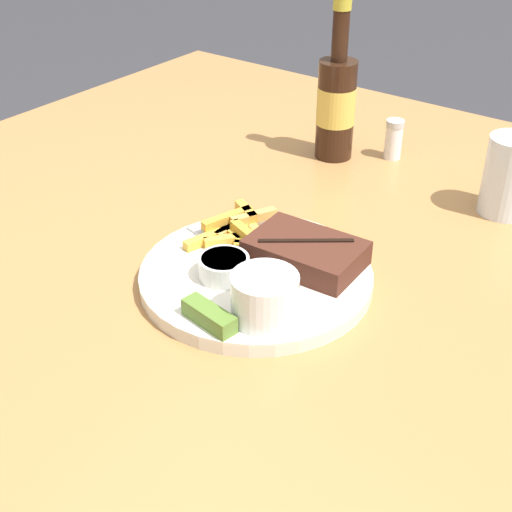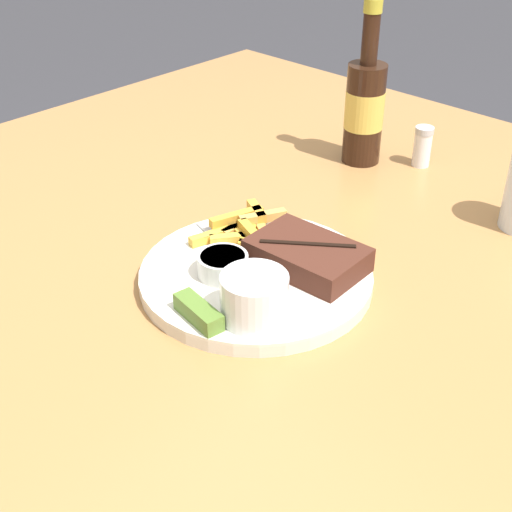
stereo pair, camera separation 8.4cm
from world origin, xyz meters
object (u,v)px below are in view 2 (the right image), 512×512
Objects in this scene: dipping_sauce_cup at (223,264)px; beer_bottle at (365,107)px; dinner_plate at (256,276)px; salt_shaker at (423,146)px; fork_utensil at (224,242)px; pickle_spear at (198,312)px; steak_portion at (307,255)px; knife_utensil at (281,262)px; coleslaw_cup at (254,295)px.

dipping_sauce_cup is 0.24× the size of beer_bottle.
dinner_plate is 4.32× the size of salt_shaker.
dinner_plate is 0.07m from fork_utensil.
pickle_spear is at bearing -79.03° from dinner_plate.
dinner_plate is at bearing -128.51° from steak_portion.
beer_bottle is (-0.10, 0.41, 0.06)m from dipping_sauce_cup.
knife_utensil is 0.37m from beer_bottle.
dipping_sauce_cup reaches higher than pickle_spear.
dipping_sauce_cup is (-0.02, -0.03, 0.02)m from dinner_plate.
steak_portion is at bearing 29.13° from fork_utensil.
fork_utensil reaches higher than dinner_plate.
fork_utensil is at bearing 125.83° from pickle_spear.
salt_shaker reaches higher than dinner_plate.
dipping_sauce_cup is at bearing -88.00° from salt_shaker.
steak_portion is (0.04, 0.05, 0.02)m from dinner_plate.
pickle_spear is at bearing -41.44° from fork_utensil.
dipping_sauce_cup is at bearing -123.11° from dinner_plate.
knife_utensil is (-0.05, 0.10, -0.03)m from coleslaw_cup.
fork_utensil is at bearing 167.27° from dinner_plate.
beer_bottle reaches higher than steak_portion.
pickle_spear is at bearing -95.88° from steak_portion.
fork_utensil is (-0.11, -0.03, -0.01)m from steak_portion.
dinner_plate is at bearing -84.89° from salt_shaker.
fork_utensil is 0.09m from knife_utensil.
steak_portion is at bearing 53.61° from dipping_sauce_cup.
coleslaw_cup is at bearing -149.01° from knife_utensil.
knife_utensil is (-0.03, -0.02, -0.01)m from steak_portion.
coleslaw_cup is 1.22× the size of dipping_sauce_cup.
coleslaw_cup is 0.48m from beer_bottle.
dipping_sauce_cup is (-0.06, -0.08, -0.00)m from steak_portion.
knife_utensil is at bearing -68.74° from beer_bottle.
beer_bottle is 0.11m from salt_shaker.
fork_utensil is 0.80× the size of knife_utensil.
coleslaw_cup reaches higher than fork_utensil.
steak_portion is 0.10m from dipping_sauce_cup.
knife_utensil is (0.04, 0.06, -0.01)m from dipping_sauce_cup.
salt_shaker is (-0.10, 0.49, -0.02)m from coleslaw_cup.
pickle_spear is 1.09× the size of salt_shaker.
coleslaw_cup is 0.16m from fork_utensil.
knife_utensil reaches higher than fork_utensil.
coleslaw_cup is 0.29× the size of beer_bottle.
beer_bottle reaches higher than coleslaw_cup.
pickle_spear is (-0.04, -0.04, -0.02)m from coleslaw_cup.
fork_utensil is at bearing -163.61° from steak_portion.
steak_portion is 0.84× the size of knife_utensil.
salt_shaker reaches higher than dipping_sauce_cup.
knife_utensil is 0.40m from salt_shaker.
fork_utensil is (-0.09, 0.13, -0.01)m from pickle_spear.
dinner_plate is 2.03× the size of steak_portion.
steak_portion reaches higher than knife_utensil.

